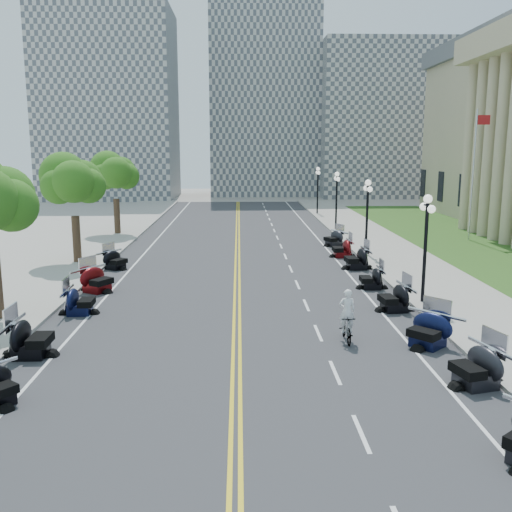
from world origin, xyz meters
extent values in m
plane|color=gray|center=(0.00, 0.00, 0.00)|extent=(160.00, 160.00, 0.00)
cube|color=#333335|center=(0.00, 10.00, 0.00)|extent=(16.00, 90.00, 0.01)
cube|color=yellow|center=(-0.12, 10.00, 0.01)|extent=(0.12, 90.00, 0.00)
cube|color=yellow|center=(0.12, 10.00, 0.01)|extent=(0.12, 90.00, 0.00)
cube|color=white|center=(6.40, 10.00, 0.01)|extent=(0.12, 90.00, 0.00)
cube|color=white|center=(-6.40, 10.00, 0.01)|extent=(0.12, 90.00, 0.00)
cube|color=white|center=(3.20, -8.00, 0.01)|extent=(0.12, 2.00, 0.00)
cube|color=white|center=(3.20, -4.00, 0.01)|extent=(0.12, 2.00, 0.00)
cube|color=white|center=(3.20, 0.00, 0.01)|extent=(0.12, 2.00, 0.00)
cube|color=white|center=(3.20, 4.00, 0.01)|extent=(0.12, 2.00, 0.00)
cube|color=white|center=(3.20, 8.00, 0.01)|extent=(0.12, 2.00, 0.00)
cube|color=white|center=(3.20, 12.00, 0.01)|extent=(0.12, 2.00, 0.00)
cube|color=white|center=(3.20, 16.00, 0.01)|extent=(0.12, 2.00, 0.00)
cube|color=white|center=(3.20, 20.00, 0.01)|extent=(0.12, 2.00, 0.00)
cube|color=white|center=(3.20, 24.00, 0.01)|extent=(0.12, 2.00, 0.00)
cube|color=white|center=(3.20, 28.00, 0.01)|extent=(0.12, 2.00, 0.00)
cube|color=white|center=(3.20, 32.00, 0.01)|extent=(0.12, 2.00, 0.00)
cube|color=white|center=(3.20, 36.00, 0.01)|extent=(0.12, 2.00, 0.00)
cube|color=white|center=(3.20, 40.00, 0.01)|extent=(0.12, 2.00, 0.00)
cube|color=white|center=(3.20, 44.00, 0.01)|extent=(0.12, 2.00, 0.00)
cube|color=white|center=(3.20, 48.00, 0.01)|extent=(0.12, 2.00, 0.00)
cube|color=white|center=(3.20, 52.00, 0.01)|extent=(0.12, 2.00, 0.00)
cube|color=#9E9991|center=(10.50, 10.00, 0.07)|extent=(5.00, 90.00, 0.15)
cube|color=#9E9991|center=(-10.50, 10.00, 0.07)|extent=(5.00, 90.00, 0.15)
cube|color=#356023|center=(17.50, 18.00, 0.05)|extent=(9.00, 60.00, 0.10)
cube|color=gray|center=(-18.00, 62.00, 13.00)|extent=(18.00, 14.00, 26.00)
cube|color=gray|center=(4.00, 68.00, 15.00)|extent=(16.00, 12.00, 30.00)
cube|color=gray|center=(22.00, 65.00, 11.00)|extent=(20.00, 14.00, 22.00)
imported|color=#A51414|center=(4.11, -1.01, 0.53)|extent=(0.51, 1.77, 1.06)
imported|color=white|center=(4.11, -1.01, 1.90)|extent=(0.61, 0.40, 1.68)
camera|label=1|loc=(0.12, -21.32, 7.18)|focal=40.00mm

